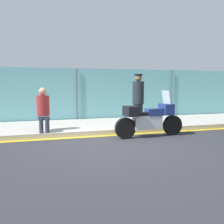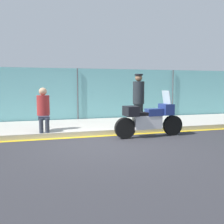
# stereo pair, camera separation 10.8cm
# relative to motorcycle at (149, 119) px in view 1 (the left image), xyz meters

# --- Properties ---
(ground_plane) EXTENTS (120.00, 120.00, 0.00)m
(ground_plane) POSITION_rel_motorcycle_xyz_m (-1.61, -0.64, -0.58)
(ground_plane) COLOR #2D2D33
(sidewalk) EXTENTS (33.44, 3.02, 0.16)m
(sidewalk) POSITION_rel_motorcycle_xyz_m (-1.61, 2.16, -0.49)
(sidewalk) COLOR #ADA89E
(sidewalk) RESTS_ON ground_plane
(curb_paint_stripe) EXTENTS (33.44, 0.18, 0.01)m
(curb_paint_stripe) POSITION_rel_motorcycle_xyz_m (-1.61, 0.56, -0.57)
(curb_paint_stripe) COLOR gold
(curb_paint_stripe) RESTS_ON ground_plane
(storefront_fence) EXTENTS (31.77, 0.17, 2.30)m
(storefront_fence) POSITION_rel_motorcycle_xyz_m (-1.61, 3.75, 0.58)
(storefront_fence) COLOR #6BB2B7
(storefront_fence) RESTS_ON ground_plane
(motorcycle) EXTENTS (2.30, 0.57, 1.44)m
(motorcycle) POSITION_rel_motorcycle_xyz_m (0.00, 0.00, 0.00)
(motorcycle) COLOR black
(motorcycle) RESTS_ON ground_plane
(officer_standing) EXTENTS (0.40, 0.40, 1.83)m
(officer_standing) POSITION_rel_motorcycle_xyz_m (0.12, 1.17, 0.52)
(officer_standing) COLOR #1E2328
(officer_standing) RESTS_ON sidewalk
(person_seated_on_curb) EXTENTS (0.40, 0.71, 1.37)m
(person_seated_on_curb) POSITION_rel_motorcycle_xyz_m (-3.12, 1.13, 0.34)
(person_seated_on_curb) COLOR #2D3342
(person_seated_on_curb) RESTS_ON sidewalk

